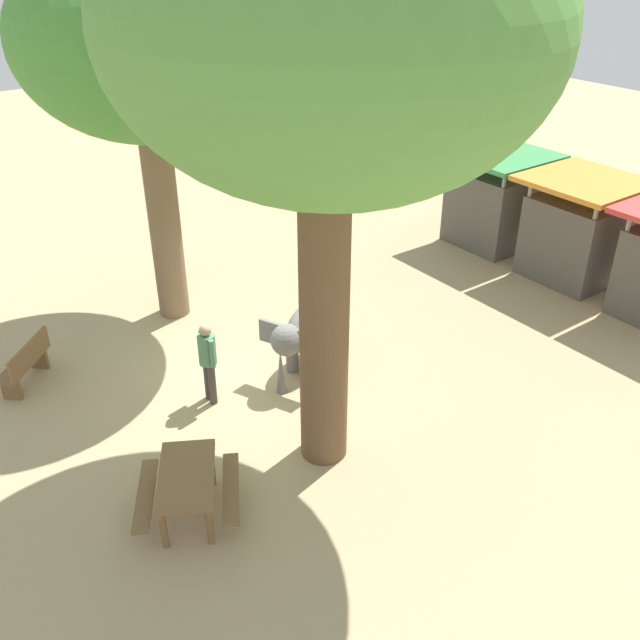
% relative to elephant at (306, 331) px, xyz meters
% --- Properties ---
extents(ground_plane, '(60.00, 60.00, 0.00)m').
position_rel_elephant_xyz_m(ground_plane, '(-0.46, -1.11, -0.86)').
color(ground_plane, tan).
extents(elephant, '(1.55, 1.91, 1.34)m').
position_rel_elephant_xyz_m(elephant, '(0.00, 0.00, 0.00)').
color(elephant, slate).
rests_on(elephant, ground_plane).
extents(person_handler, '(0.51, 0.32, 1.62)m').
position_rel_elephant_xyz_m(person_handler, '(-0.17, -2.02, 0.09)').
color(person_handler, '#3F3833').
rests_on(person_handler, ground_plane).
extents(shade_tree_main, '(5.29, 4.85, 7.69)m').
position_rel_elephant_xyz_m(shade_tree_main, '(-3.63, -1.09, 4.89)').
color(shade_tree_main, brown).
rests_on(shade_tree_main, ground_plane).
extents(shade_tree_secondary, '(6.05, 5.54, 8.77)m').
position_rel_elephant_xyz_m(shade_tree_secondary, '(2.20, -1.19, 5.69)').
color(shade_tree_secondary, brown).
rests_on(shade_tree_secondary, ground_plane).
extents(wooden_bench, '(1.29, 1.26, 0.88)m').
position_rel_elephant_xyz_m(wooden_bench, '(-2.71, -4.57, -0.39)').
color(wooden_bench, brown).
rests_on(wooden_bench, ground_plane).
extents(picnic_table_near, '(2.04, 2.03, 0.78)m').
position_rel_elephant_xyz_m(picnic_table_near, '(2.17, -3.64, -0.27)').
color(picnic_table_near, brown).
rests_on(picnic_table_near, ground_plane).
extents(market_stall_green, '(2.50, 2.50, 2.52)m').
position_rel_elephant_xyz_m(market_stall_green, '(-2.12, 7.64, 0.28)').
color(market_stall_green, '#59514C').
rests_on(market_stall_green, ground_plane).
extents(market_stall_orange, '(2.50, 2.50, 2.52)m').
position_rel_elephant_xyz_m(market_stall_orange, '(0.48, 7.64, 0.28)').
color(market_stall_orange, '#59514C').
rests_on(market_stall_orange, ground_plane).
extents(feed_bucket, '(0.36, 0.36, 0.32)m').
position_rel_elephant_xyz_m(feed_bucket, '(-1.22, 1.18, -0.70)').
color(feed_bucket, gray).
rests_on(feed_bucket, ground_plane).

